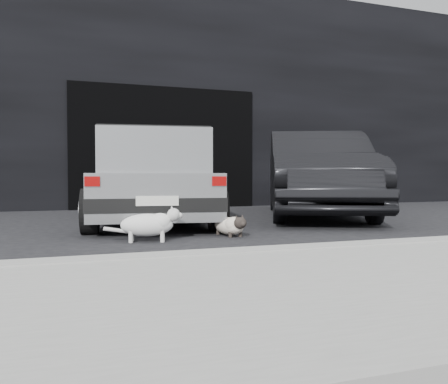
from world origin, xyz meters
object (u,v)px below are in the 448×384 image
object	(u,v)px
silver_hatchback	(152,174)
cat_siamese	(231,226)
second_car	(317,173)
cat_white	(150,224)

from	to	relation	value
silver_hatchback	cat_siamese	world-z (taller)	silver_hatchback
second_car	cat_white	size ratio (longest dim) A/B	5.48
second_car	silver_hatchback	bearing A→B (deg)	-150.72
second_car	cat_siamese	world-z (taller)	second_car
cat_white	second_car	bearing A→B (deg)	136.02
second_car	cat_white	world-z (taller)	second_car
silver_hatchback	cat_white	world-z (taller)	silver_hatchback
cat_siamese	silver_hatchback	bearing A→B (deg)	-80.32
silver_hatchback	second_car	xyz separation A→B (m)	(2.91, 0.26, 0.02)
second_car	cat_white	distance (m)	3.98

